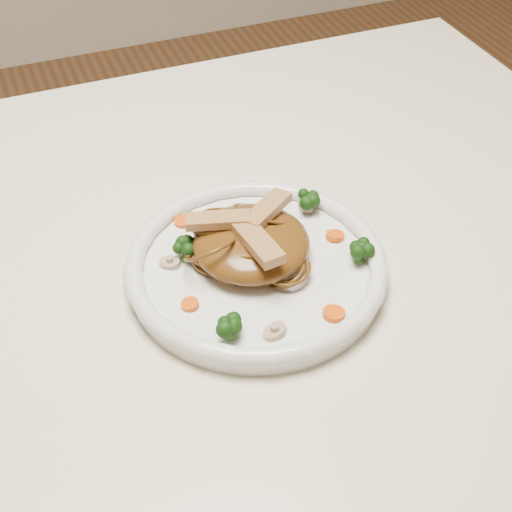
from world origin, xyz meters
name	(u,v)px	position (x,y,z in m)	size (l,w,h in m)	color
table	(175,311)	(0.00, 0.00, 0.65)	(1.20, 0.80, 0.75)	beige
plate	(256,271)	(0.07, -0.08, 0.76)	(0.27, 0.27, 0.02)	white
noodle_mound	(251,243)	(0.07, -0.06, 0.79)	(0.12, 0.12, 0.04)	#5C3311
chicken_a	(267,209)	(0.10, -0.04, 0.81)	(0.07, 0.02, 0.01)	tan
chicken_b	(218,220)	(0.05, -0.04, 0.81)	(0.07, 0.02, 0.01)	tan
chicken_c	(258,242)	(0.07, -0.09, 0.81)	(0.07, 0.02, 0.01)	tan
broccoli_0	(309,198)	(0.16, -0.01, 0.78)	(0.03, 0.03, 0.03)	#12340A
broccoli_1	(183,249)	(0.01, -0.04, 0.78)	(0.02, 0.02, 0.03)	#12340A
broccoli_2	(230,325)	(0.02, -0.16, 0.78)	(0.03, 0.03, 0.03)	#12340A
broccoli_3	(360,251)	(0.18, -0.11, 0.78)	(0.02, 0.02, 0.03)	#12340A
carrot_0	(266,210)	(0.12, 0.00, 0.77)	(0.02, 0.02, 0.01)	#E35408
carrot_1	(190,304)	(-0.01, -0.11, 0.77)	(0.02, 0.02, 0.01)	#E35408
carrot_2	(335,236)	(0.17, -0.07, 0.77)	(0.02, 0.02, 0.01)	#E35408
carrot_3	(183,221)	(0.02, 0.02, 0.77)	(0.02, 0.02, 0.01)	#E35408
carrot_4	(334,313)	(0.12, -0.17, 0.77)	(0.02, 0.02, 0.01)	#E35408
mushroom_0	(275,331)	(0.06, -0.17, 0.77)	(0.03, 0.03, 0.01)	#C9B196
mushroom_1	(306,206)	(0.16, -0.01, 0.77)	(0.02, 0.02, 0.01)	#C9B196
mushroom_2	(170,263)	(-0.01, -0.04, 0.77)	(0.02, 0.02, 0.01)	#C9B196
mushroom_3	(283,197)	(0.14, 0.02, 0.77)	(0.02, 0.02, 0.01)	#C9B196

